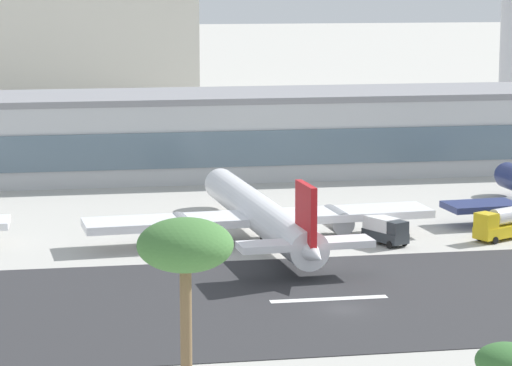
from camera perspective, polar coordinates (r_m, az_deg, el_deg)
name	(u,v)px	position (r m, az deg, el deg)	size (l,w,h in m)	color
ground_plane	(343,310)	(117.95, 4.15, -5.99)	(1400.00, 1400.00, 0.00)	#B2AFA8
runway_strip	(334,299)	(121.45, 3.72, -5.50)	(800.00, 35.81, 0.08)	#2D2D30
runway_centreline_dash_4	(329,299)	(121.32, 3.47, -5.50)	(12.00, 1.20, 0.01)	white
terminal_building	(195,134)	(196.13, -2.92, 2.34)	(174.50, 21.40, 13.34)	#B7BABC
airliner_red_tail_gate_1	(263,217)	(145.68, 0.32, -1.59)	(43.36, 49.50, 10.33)	white
service_fuel_truck_0	(504,223)	(151.17, 11.65, -1.87)	(8.77, 6.11, 3.95)	gold
service_box_truck_2	(385,230)	(146.19, 6.14, -2.21)	(4.80, 6.44, 3.25)	#2D3338
palm_tree_1	(507,366)	(73.95, 11.78, -8.46)	(3.84, 3.84, 10.46)	brown
palm_tree_2	(185,252)	(76.55, -3.36, -3.29)	(6.17, 6.17, 16.88)	brown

